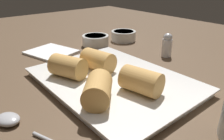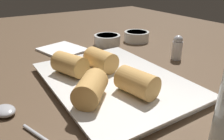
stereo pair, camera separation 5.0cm
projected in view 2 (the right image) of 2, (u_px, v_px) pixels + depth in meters
The scene contains 11 objects.
table_surface at pixel (121, 95), 40.25cm from camera, with size 180.00×140.00×2.00cm.
serving_plate at pixel (112, 81), 41.50cm from camera, with size 30.42×22.50×1.50cm.
roll_front_left at pixel (91, 87), 33.49cm from camera, with size 7.58×7.48×4.12cm.
roll_front_right at pixel (69, 64), 42.15cm from camera, with size 7.60×6.20×4.12cm.
roll_back_left at pixel (99, 60), 44.26cm from camera, with size 7.54×5.25×4.12cm.
roll_back_right at pixel (135, 82), 35.21cm from camera, with size 7.56×5.41×4.12cm.
dipping_bowl_near at pixel (107, 40), 64.59cm from camera, with size 7.70×7.70×3.06cm.
dipping_bowl_far at pixel (137, 36), 68.24cm from camera, with size 7.70×7.70×3.06cm.
spoon at pixel (11, 115), 31.86cm from camera, with size 17.58×8.01×1.30cm.
napkin at pixel (63, 50), 60.25cm from camera, with size 13.98×12.75×0.60cm.
salt_shaker at pixel (177, 47), 53.28cm from camera, with size 2.47×2.47×6.07cm.
Camera 2 is at (28.72, -19.93, 21.54)cm, focal length 35.00 mm.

